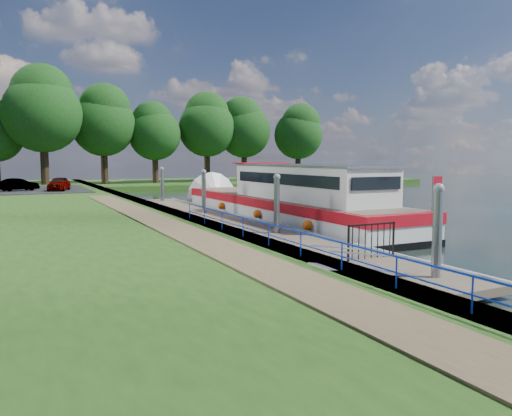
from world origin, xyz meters
name	(u,v)px	position (x,y,z in m)	size (l,w,h in m)	color
ground	(422,287)	(0.00, 0.00, 0.00)	(160.00, 160.00, 0.00)	black
bank_edge	(175,220)	(-2.55, 15.00, 0.39)	(1.10, 90.00, 0.78)	#473D2D
far_bank	(199,183)	(12.00, 52.00, 0.30)	(60.00, 18.00, 0.60)	#244914
footpath	(182,232)	(-4.40, 8.00, 0.80)	(1.60, 40.00, 0.05)	brown
carpark	(1,191)	(-11.00, 38.00, 0.81)	(14.00, 12.00, 0.06)	black
blue_fence	(284,233)	(-2.75, 3.00, 1.31)	(0.04, 18.04, 0.72)	#0C2DBF
pontoon	(235,225)	(0.00, 13.00, 0.18)	(2.50, 30.00, 0.56)	brown
mooring_piles	(235,204)	(0.00, 13.00, 1.28)	(0.30, 27.30, 3.55)	gray
gangway	(358,268)	(-1.85, 0.50, 0.63)	(2.58, 1.00, 0.92)	#A5A8AD
gate_panel	(372,236)	(0.00, 2.20, 1.15)	(1.85, 0.05, 1.15)	black
barge	(279,202)	(3.60, 14.79, 1.09)	(4.36, 21.15, 4.78)	black
horizon_trees	(93,119)	(-1.61, 48.68, 7.95)	(54.38, 10.03, 12.87)	#332316
car_a	(59,184)	(-6.52, 35.35, 1.43)	(1.39, 3.47, 1.18)	#999999
car_b	(18,185)	(-9.66, 36.50, 1.36)	(1.12, 3.21, 1.06)	#999999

